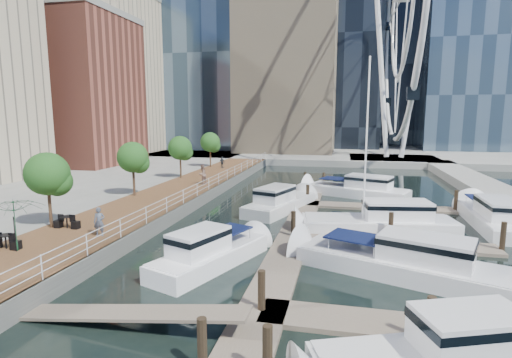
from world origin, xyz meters
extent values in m
plane|color=black|center=(0.00, 0.00, 0.00)|extent=(520.00, 520.00, 0.00)
cube|color=brown|center=(-9.00, 15.00, 0.50)|extent=(6.00, 60.00, 1.00)
cube|color=#595954|center=(-6.00, 15.00, 0.50)|extent=(0.25, 60.00, 1.00)
cube|color=gray|center=(0.00, 102.00, 0.50)|extent=(200.00, 114.00, 1.00)
cube|color=gray|center=(14.00, 52.00, 0.50)|extent=(14.00, 12.00, 1.00)
cube|color=#6D6051|center=(3.00, 10.00, 0.10)|extent=(2.00, 32.00, 0.20)
cube|color=#6D6051|center=(9.00, -2.00, 0.10)|extent=(12.00, 2.00, 0.20)
cube|color=#6D6051|center=(9.00, 8.00, 0.10)|extent=(12.00, 2.00, 0.20)
cube|color=#6D6051|center=(9.00, 18.00, 0.10)|extent=(12.00, 2.00, 0.20)
cube|color=brown|center=(-30.00, 34.00, 11.00)|extent=(12.00, 14.00, 20.00)
cube|color=#BCAD8E|center=(-36.00, 50.00, 15.00)|extent=(14.00, 16.00, 28.00)
cylinder|color=white|center=(11.50, 52.00, 14.00)|extent=(0.80, 0.80, 26.00)
cylinder|color=white|center=(16.50, 52.00, 14.00)|extent=(0.80, 0.80, 26.00)
cylinder|color=#3F2B1C|center=(-11.40, 4.00, 2.20)|extent=(0.20, 0.20, 2.40)
sphere|color=#265B1E|center=(-11.40, 4.00, 4.30)|extent=(2.60, 2.60, 2.60)
cylinder|color=#3F2B1C|center=(-11.40, 14.00, 2.20)|extent=(0.20, 0.20, 2.40)
sphere|color=#265B1E|center=(-11.40, 14.00, 4.30)|extent=(2.60, 2.60, 2.60)
cylinder|color=#3F2B1C|center=(-11.40, 24.00, 2.20)|extent=(0.20, 0.20, 2.40)
sphere|color=#265B1E|center=(-11.40, 24.00, 4.30)|extent=(2.60, 2.60, 2.60)
cylinder|color=#3F2B1C|center=(-11.40, 34.00, 2.20)|extent=(0.20, 0.20, 2.40)
sphere|color=#265B1E|center=(-11.40, 34.00, 4.30)|extent=(2.60, 2.60, 2.60)
imported|color=#4D5667|center=(-7.41, 3.01, 1.83)|extent=(0.71, 0.59, 1.65)
imported|color=#8B6B60|center=(-7.73, 20.78, 1.99)|extent=(1.03, 1.16, 1.98)
imported|color=#31373E|center=(-9.51, 33.23, 1.74)|extent=(0.94, 0.63, 1.49)
imported|color=#0F371D|center=(-9.96, -0.25, 2.35)|extent=(2.94, 3.00, 2.70)
camera|label=1|loc=(5.96, -16.44, 7.74)|focal=28.00mm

